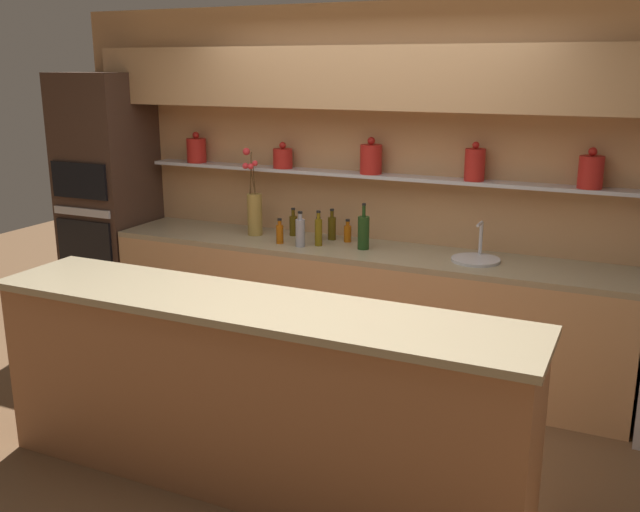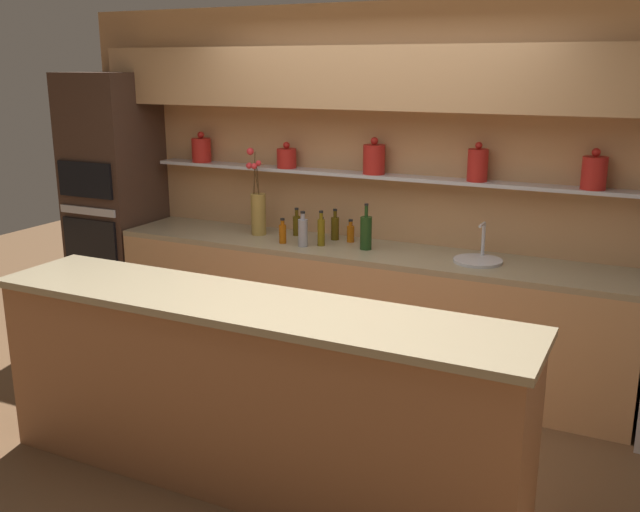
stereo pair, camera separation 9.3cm
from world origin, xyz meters
name	(u,v)px [view 1 (the left image)]	position (x,y,z in m)	size (l,w,h in m)	color
ground_plane	(286,449)	(0.00, 0.00, 0.00)	(12.00, 12.00, 0.00)	brown
back_wall_unit	(382,155)	(0.00, 1.53, 1.55)	(5.20, 0.44, 2.60)	tan
back_counter_unit	(356,309)	(-0.06, 1.24, 0.46)	(3.76, 0.62, 0.92)	tan
island_counter	(253,394)	(0.00, -0.36, 0.51)	(2.94, 0.61, 1.02)	#99603D
oven_tower	(109,204)	(-2.28, 1.24, 1.06)	(0.63, 0.64, 2.12)	#3D281E
flower_vase	(254,209)	(-0.93, 1.29, 1.12)	(0.15, 0.14, 0.66)	olive
sink_fixture	(476,258)	(0.78, 1.25, 0.94)	(0.32, 0.32, 0.25)	#B7B7BC
bottle_spirit_0	(300,232)	(-0.45, 1.11, 1.03)	(0.07, 0.07, 0.26)	gray
bottle_oil_1	(293,225)	(-0.65, 1.39, 1.00)	(0.06, 0.06, 0.21)	#47380A
bottle_oil_2	(319,231)	(-0.34, 1.19, 1.03)	(0.05, 0.05, 0.25)	brown
bottle_sauce_3	(280,233)	(-0.63, 1.13, 1.00)	(0.05, 0.05, 0.18)	#9E4C0A
bottle_sauce_4	(348,233)	(-0.20, 1.38, 0.99)	(0.05, 0.05, 0.17)	#9E4C0A
bottle_oil_5	(332,227)	(-0.33, 1.39, 1.01)	(0.06, 0.06, 0.23)	#47380A
bottle_wine_6	(364,232)	(-0.02, 1.23, 1.04)	(0.08, 0.08, 0.33)	#193814
bottle_sauce_7	(318,230)	(-0.41, 1.34, 0.99)	(0.05, 0.05, 0.17)	black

